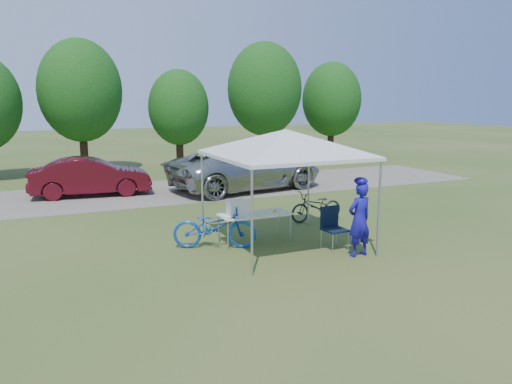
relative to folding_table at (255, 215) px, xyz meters
The scene contains 13 objects.
ground 1.03m from the folding_table, 51.90° to the right, with size 100.00×100.00×0.00m, color #2D5119.
gravel_strip 7.43m from the folding_table, 86.24° to the left, with size 24.00×5.00×0.02m, color gray.
canopy 2.14m from the folding_table, 51.90° to the right, with size 4.53×4.53×3.00m.
treeline 13.73m from the folding_table, 89.19° to the left, with size 24.89×4.28×6.30m.
folding_table is the anchor object (origin of this frame).
folding_chair 1.85m from the folding_table, 39.83° to the right, with size 0.53×0.54×0.97m.
cooler 0.50m from the folding_table, behind, with size 0.49×0.33×0.36m.
ice_cream_cup 0.52m from the folding_table, ahead, with size 0.07×0.07×0.06m, color gold.
cyclist 2.52m from the folding_table, 49.56° to the right, with size 0.60×0.39×1.63m, color #181299.
bike_blue 1.05m from the folding_table, behind, with size 0.67×1.91×1.01m, color #1448B7.
bike_dark 2.73m from the folding_table, 26.07° to the left, with size 0.57×1.62×0.85m, color black.
minivan 7.09m from the folding_table, 68.21° to the left, with size 2.73×5.92×1.65m, color #A8A7A3.
sedan 8.23m from the folding_table, 110.63° to the left, with size 1.43×4.11×1.36m, color #570E19.
Camera 1 is at (-5.25, -9.96, 3.39)m, focal length 35.00 mm.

